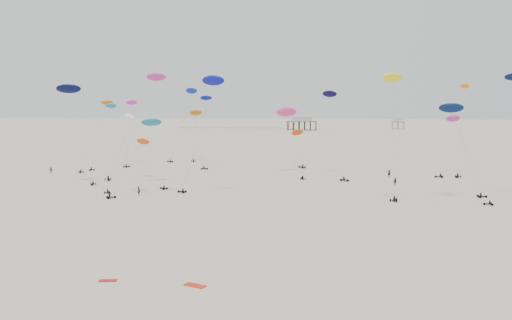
% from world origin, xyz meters
% --- Properties ---
extents(ground_plane, '(900.00, 900.00, 0.00)m').
position_xyz_m(ground_plane, '(0.00, 200.00, 0.00)').
color(ground_plane, '#C1B199').
extents(pavilion_main, '(21.00, 13.00, 9.80)m').
position_xyz_m(pavilion_main, '(-10.00, 350.00, 4.22)').
color(pavilion_main, brown).
rests_on(pavilion_main, ground).
extents(pavilion_small, '(9.00, 7.00, 8.00)m').
position_xyz_m(pavilion_small, '(60.00, 380.00, 3.49)').
color(pavilion_small, brown).
rests_on(pavilion_small, ground).
extents(pier_fence, '(80.20, 0.20, 1.50)m').
position_xyz_m(pier_fence, '(-62.00, 350.00, 0.77)').
color(pier_fence, black).
rests_on(pier_fence, ground).
extents(rig_0, '(5.96, 16.34, 19.26)m').
position_xyz_m(rig_0, '(-31.02, 152.38, 11.82)').
color(rig_0, black).
rests_on(rig_0, ground).
extents(rig_1, '(5.82, 14.53, 20.76)m').
position_xyz_m(rig_1, '(-45.47, 133.17, 12.35)').
color(rig_1, black).
rests_on(rig_1, ground).
extents(rig_3, '(4.74, 16.44, 21.86)m').
position_xyz_m(rig_3, '(-49.33, 122.20, 11.41)').
color(rig_3, black).
rests_on(rig_3, ground).
extents(rig_4, '(9.44, 10.05, 11.74)m').
position_xyz_m(rig_4, '(-33.44, 106.17, 6.12)').
color(rig_4, black).
rests_on(rig_4, ground).
extents(rig_5, '(10.00, 9.25, 24.54)m').
position_xyz_m(rig_5, '(-21.63, 85.44, 17.13)').
color(rig_5, black).
rests_on(rig_5, ground).
extents(rig_6, '(7.69, 18.02, 24.44)m').
position_xyz_m(rig_6, '(14.44, 120.29, 15.16)').
color(rig_6, black).
rests_on(rig_6, ground).
extents(rig_7, '(4.17, 8.89, 20.59)m').
position_xyz_m(rig_7, '(-21.28, 129.27, 12.11)').
color(rig_7, black).
rests_on(rig_7, ground).
extents(rig_8, '(9.34, 17.96, 20.96)m').
position_xyz_m(rig_8, '(2.63, 123.74, 14.36)').
color(rig_8, black).
rests_on(rig_8, ground).
extents(rig_9, '(10.05, 13.55, 17.39)m').
position_xyz_m(rig_9, '(-25.72, 100.50, 11.64)').
color(rig_9, black).
rests_on(rig_9, ground).
extents(rig_10, '(5.01, 6.20, 11.00)m').
position_xyz_m(rig_10, '(4.63, 134.32, 7.42)').
color(rig_10, black).
rests_on(rig_10, ground).
extents(rig_11, '(8.68, 3.52, 17.80)m').
position_xyz_m(rig_11, '(39.17, 93.31, 11.43)').
color(rig_11, black).
rests_on(rig_11, ground).
extents(rig_12, '(8.91, 8.00, 18.71)m').
position_xyz_m(rig_12, '(37.41, 90.41, 14.65)').
color(rig_12, black).
rests_on(rig_12, ground).
extents(rig_13, '(9.16, 7.78, 23.31)m').
position_xyz_m(rig_13, '(-31.07, 144.08, 18.04)').
color(rig_13, black).
rests_on(rig_13, ground).
extents(rig_14, '(7.79, 5.35, 16.33)m').
position_xyz_m(rig_14, '(-25.85, 86.55, 13.46)').
color(rig_14, black).
rests_on(rig_14, ground).
extents(rig_16, '(4.88, 5.20, 23.79)m').
position_xyz_m(rig_16, '(25.56, 87.51, 17.47)').
color(rig_16, black).
rests_on(rig_16, ground).
extents(rig_17, '(9.86, 4.45, 23.79)m').
position_xyz_m(rig_17, '(-9.93, 90.03, 19.37)').
color(rig_17, black).
rests_on(rig_17, ground).
extents(rig_18, '(8.25, 13.45, 17.54)m').
position_xyz_m(rig_18, '(44.07, 127.37, 10.66)').
color(rig_18, black).
rests_on(rig_18, ground).
extents(rig_19, '(10.76, 6.62, 22.78)m').
position_xyz_m(rig_19, '(-43.89, 97.63, 19.01)').
color(rig_19, black).
rests_on(rig_19, ground).
extents(rig_20, '(3.66, 14.12, 20.91)m').
position_xyz_m(rig_20, '(-50.50, 124.99, 11.96)').
color(rig_20, black).
rests_on(rig_20, ground).
extents(rig_21, '(6.24, 15.94, 25.25)m').
position_xyz_m(rig_21, '(46.38, 125.51, 10.69)').
color(rig_21, black).
rests_on(rig_21, ground).
extents(spectator_0, '(0.90, 0.85, 2.03)m').
position_xyz_m(spectator_0, '(-22.94, 84.80, 0.00)').
color(spectator_0, black).
rests_on(spectator_0, ground).
extents(spectator_1, '(1.04, 0.68, 2.00)m').
position_xyz_m(spectator_1, '(28.41, 105.21, 0.00)').
color(spectator_1, black).
rests_on(spectator_1, ground).
extents(spectator_2, '(1.15, 0.63, 1.94)m').
position_xyz_m(spectator_2, '(-58.03, 111.07, 0.00)').
color(spectator_2, black).
rests_on(spectator_2, ground).
extents(spectator_3, '(0.81, 0.56, 2.22)m').
position_xyz_m(spectator_3, '(28.29, 118.11, 0.00)').
color(spectator_3, black).
rests_on(spectator_3, ground).
extents(grounded_kite_a, '(2.37, 1.55, 0.08)m').
position_xyz_m(grounded_kite_a, '(2.14, 38.31, 0.00)').
color(grounded_kite_a, red).
rests_on(grounded_kite_a, ground).
extents(grounded_kite_b, '(1.91, 1.06, 0.07)m').
position_xyz_m(grounded_kite_b, '(-6.92, 38.22, 0.00)').
color(grounded_kite_b, red).
rests_on(grounded_kite_b, ground).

